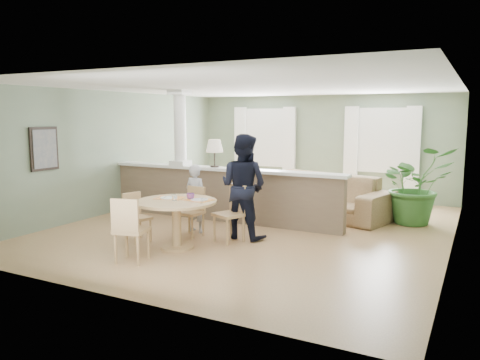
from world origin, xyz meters
The scene contains 12 objects.
ground centered at (0.00, 0.00, 0.00)m, with size 8.00×8.00×0.00m, color tan.
room_shell centered at (-0.03, 0.63, 1.81)m, with size 7.02×8.02×2.71m.
pony_wall centered at (-0.99, 0.20, 0.71)m, with size 5.32×0.38×2.70m.
sofa centered at (0.74, 1.61, 0.45)m, with size 3.09×1.21×0.90m, color #947D50.
houseplant centered at (2.70, 1.75, 0.78)m, with size 1.41×1.22×1.57m, color #316327.
dining_table centered at (-0.53, -1.91, 0.63)m, with size 1.32×1.32×0.90m.
chair_far_boy centered at (-0.75, -1.10, 0.49)m, with size 0.43×0.43×0.89m.
chair_far_man centered at (0.07, -1.10, 0.54)m, with size 0.58×0.58×0.98m.
chair_near centered at (-0.70, -2.89, 0.54)m, with size 0.54×0.54×0.98m.
chair_side centered at (-1.44, -1.86, 0.46)m, with size 0.47×0.47×0.84m.
child_person centered at (-0.84, -0.85, 0.64)m, with size 0.47×0.31×1.28m, color #A5A5AA.
man_person centered at (0.14, -0.82, 0.93)m, with size 0.90×0.70×1.85m, color black.
Camera 1 is at (3.84, -8.09, 2.18)m, focal length 35.00 mm.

